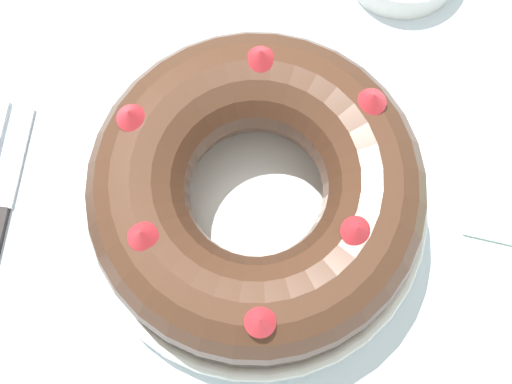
# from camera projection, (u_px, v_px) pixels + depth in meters

# --- Properties ---
(ground_plane) EXTENTS (8.00, 8.00, 0.00)m
(ground_plane) POSITION_uv_depth(u_px,v_px,m) (271.00, 308.00, 1.40)
(ground_plane) COLOR brown
(dining_table) EXTENTS (1.39, 1.09, 0.75)m
(dining_table) POSITION_uv_depth(u_px,v_px,m) (284.00, 235.00, 0.76)
(dining_table) COLOR silver
(dining_table) RESTS_ON ground_plane
(serving_dish) EXTENTS (0.32, 0.32, 0.03)m
(serving_dish) POSITION_uv_depth(u_px,v_px,m) (256.00, 209.00, 0.66)
(serving_dish) COLOR white
(serving_dish) RESTS_ON dining_table
(bundt_cake) EXTENTS (0.29, 0.29, 0.10)m
(bundt_cake) POSITION_uv_depth(u_px,v_px,m) (256.00, 192.00, 0.61)
(bundt_cake) COLOR #4C2D1E
(bundt_cake) RESTS_ON serving_dish
(cake_knife) EXTENTS (0.02, 0.19, 0.01)m
(cake_knife) POSITION_uv_depth(u_px,v_px,m) (0.00, 211.00, 0.67)
(cake_knife) COLOR black
(cake_knife) RESTS_ON dining_table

